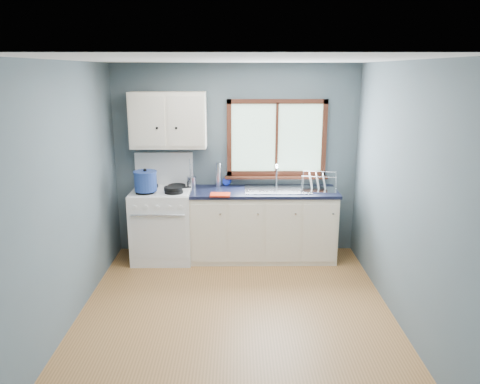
{
  "coord_description": "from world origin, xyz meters",
  "views": [
    {
      "loc": [
        0.02,
        -4.3,
        2.41
      ],
      "look_at": [
        0.05,
        0.9,
        1.05
      ],
      "focal_mm": 35.0,
      "sensor_mm": 36.0,
      "label": 1
    }
  ],
  "objects_px": {
    "stockpot": "(145,181)",
    "dish_rack": "(318,186)",
    "skillet": "(173,189)",
    "utensil_crock": "(192,182)",
    "thermos": "(218,175)",
    "gas_range": "(163,222)",
    "sink": "(277,195)",
    "base_cabinets": "(263,228)"
  },
  "relations": [
    {
      "from": "dish_rack",
      "to": "thermos",
      "type": "bearing_deg",
      "value": -178.14
    },
    {
      "from": "base_cabinets",
      "to": "utensil_crock",
      "type": "relative_size",
      "value": 4.82
    },
    {
      "from": "stockpot",
      "to": "utensil_crock",
      "type": "xyz_separation_m",
      "value": [
        0.54,
        0.3,
        -0.09
      ]
    },
    {
      "from": "thermos",
      "to": "skillet",
      "type": "bearing_deg",
      "value": -147.29
    },
    {
      "from": "skillet",
      "to": "utensil_crock",
      "type": "distance_m",
      "value": 0.35
    },
    {
      "from": "skillet",
      "to": "utensil_crock",
      "type": "height_order",
      "value": "utensil_crock"
    },
    {
      "from": "utensil_crock",
      "to": "thermos",
      "type": "xyz_separation_m",
      "value": [
        0.34,
        0.06,
        0.08
      ]
    },
    {
      "from": "gas_range",
      "to": "dish_rack",
      "type": "xyz_separation_m",
      "value": [
        2.0,
        0.01,
        0.49
      ]
    },
    {
      "from": "sink",
      "to": "thermos",
      "type": "bearing_deg",
      "value": 165.94
    },
    {
      "from": "sink",
      "to": "skillet",
      "type": "xyz_separation_m",
      "value": [
        -1.31,
        -0.16,
        0.12
      ]
    },
    {
      "from": "base_cabinets",
      "to": "utensil_crock",
      "type": "height_order",
      "value": "utensil_crock"
    },
    {
      "from": "stockpot",
      "to": "dish_rack",
      "type": "bearing_deg",
      "value": 4.33
    },
    {
      "from": "skillet",
      "to": "dish_rack",
      "type": "distance_m",
      "value": 1.84
    },
    {
      "from": "utensil_crock",
      "to": "thermos",
      "type": "relative_size",
      "value": 1.21
    },
    {
      "from": "base_cabinets",
      "to": "gas_range",
      "type": "bearing_deg",
      "value": -179.18
    },
    {
      "from": "stockpot",
      "to": "utensil_crock",
      "type": "relative_size",
      "value": 0.88
    },
    {
      "from": "sink",
      "to": "dish_rack",
      "type": "xyz_separation_m",
      "value": [
        0.52,
        -0.01,
        0.12
      ]
    },
    {
      "from": "dish_rack",
      "to": "skillet",
      "type": "bearing_deg",
      "value": -164.61
    },
    {
      "from": "sink",
      "to": "dish_rack",
      "type": "height_order",
      "value": "sink"
    },
    {
      "from": "stockpot",
      "to": "base_cabinets",
      "type": "bearing_deg",
      "value": 6.69
    },
    {
      "from": "skillet",
      "to": "stockpot",
      "type": "xyz_separation_m",
      "value": [
        -0.34,
        -0.01,
        0.1
      ]
    },
    {
      "from": "thermos",
      "to": "utensil_crock",
      "type": "bearing_deg",
      "value": -169.87
    },
    {
      "from": "sink",
      "to": "stockpot",
      "type": "bearing_deg",
      "value": -174.05
    },
    {
      "from": "stockpot",
      "to": "gas_range",
      "type": "bearing_deg",
      "value": 42.87
    },
    {
      "from": "skillet",
      "to": "utensil_crock",
      "type": "relative_size",
      "value": 0.94
    },
    {
      "from": "gas_range",
      "to": "skillet",
      "type": "xyz_separation_m",
      "value": [
        0.17,
        -0.14,
        0.49
      ]
    },
    {
      "from": "skillet",
      "to": "dish_rack",
      "type": "bearing_deg",
      "value": -16.42
    },
    {
      "from": "stockpot",
      "to": "skillet",
      "type": "bearing_deg",
      "value": 2.38
    },
    {
      "from": "gas_range",
      "to": "sink",
      "type": "height_order",
      "value": "gas_range"
    },
    {
      "from": "skillet",
      "to": "utensil_crock",
      "type": "bearing_deg",
      "value": 34.12
    },
    {
      "from": "dish_rack",
      "to": "stockpot",
      "type": "bearing_deg",
      "value": -164.97
    },
    {
      "from": "thermos",
      "to": "dish_rack",
      "type": "distance_m",
      "value": 1.3
    },
    {
      "from": "gas_range",
      "to": "thermos",
      "type": "xyz_separation_m",
      "value": [
        0.72,
        0.21,
        0.58
      ]
    },
    {
      "from": "sink",
      "to": "stockpot",
      "type": "xyz_separation_m",
      "value": [
        -1.65,
        -0.17,
        0.23
      ]
    },
    {
      "from": "stockpot",
      "to": "utensil_crock",
      "type": "height_order",
      "value": "utensil_crock"
    },
    {
      "from": "gas_range",
      "to": "stockpot",
      "type": "height_order",
      "value": "gas_range"
    },
    {
      "from": "sink",
      "to": "utensil_crock",
      "type": "distance_m",
      "value": 1.13
    },
    {
      "from": "sink",
      "to": "skillet",
      "type": "relative_size",
      "value": 2.32
    },
    {
      "from": "sink",
      "to": "skillet",
      "type": "distance_m",
      "value": 1.33
    },
    {
      "from": "sink",
      "to": "base_cabinets",
      "type": "bearing_deg",
      "value": 179.87
    },
    {
      "from": "sink",
      "to": "utensil_crock",
      "type": "height_order",
      "value": "utensil_crock"
    },
    {
      "from": "utensil_crock",
      "to": "thermos",
      "type": "bearing_deg",
      "value": 10.13
    }
  ]
}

